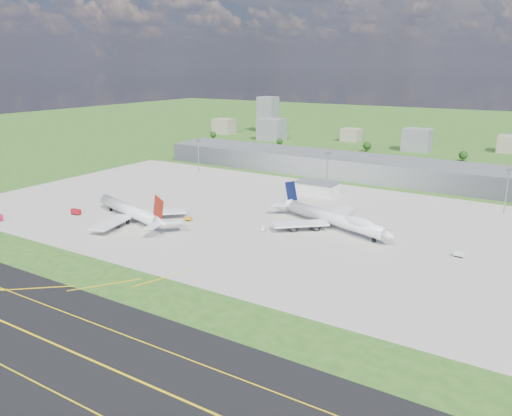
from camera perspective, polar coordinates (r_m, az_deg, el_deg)
The scene contains 24 objects.
ground at distance 379.75m, azimuth 8.81°, elevation 3.36°, with size 1400.00×1400.00×0.00m, color #2C541A.
taxiway at distance 183.92m, azimuth -25.84°, elevation -12.13°, with size 1400.00×60.00×0.06m, color black.
apron at distance 279.74m, azimuth 1.82°, elevation -1.01°, with size 360.00×190.00×0.08m, color #9C988E.
terminal at distance 391.84m, azimuth 9.72°, elevation 4.83°, with size 300.00×42.00×15.00m, color gray.
ops_building at distance 330.29m, azimuth 7.02°, elevation 2.24°, with size 26.00×16.00×8.00m, color silver.
mast_west at distance 396.80m, azimuth -6.62°, elevation 6.59°, with size 3.50×2.00×25.90m.
mast_center at distance 340.80m, azimuth 8.17°, elevation 4.99°, with size 3.50×2.00×25.90m.
mast_east at distance 314.70m, azimuth 26.82°, elevation 2.50°, with size 3.50×2.00×25.90m.
airliner_red_twin at distance 278.33m, azimuth -13.99°, elevation -0.44°, with size 71.53×54.53×20.08m.
airliner_blue_quad at distance 260.24m, azimuth 8.96°, elevation -1.24°, with size 74.42×56.90×20.09m.
crash_tender at distance 301.21m, azimuth -19.89°, elevation -0.44°, with size 6.05×3.01×3.10m.
tug_yellow at distance 274.56m, azimuth -7.72°, elevation -1.28°, with size 4.29×2.96×1.92m.
van_white_near at distance 256.41m, azimuth 0.85°, elevation -2.33°, with size 3.63×4.92×2.33m.
van_white_far at distance 238.96m, azimuth 22.20°, elevation -4.97°, with size 4.60×2.43×2.34m.
bldg_far_w at distance 631.91m, azimuth -3.68°, elevation 9.34°, with size 24.00×20.00×18.00m, color gray.
bldg_w at distance 571.97m, azimuth 1.79°, elevation 8.97°, with size 28.00×22.00×24.00m, color slate.
bldg_cw at distance 574.47m, azimuth 10.82°, elevation 8.22°, with size 20.00×18.00×14.00m, color gray.
bldg_c at distance 521.87m, azimuth 17.90°, elevation 7.42°, with size 26.00×20.00×22.00m, color slate.
bldg_ce at distance 548.93m, azimuth 27.07°, elevation 6.52°, with size 22.00×24.00×16.00m, color gray.
bldg_tall_w at distance 642.46m, azimuth 1.37°, elevation 10.64°, with size 22.00×20.00×44.00m, color slate.
tree_far_w at distance 580.56m, azimuth -4.91°, elevation 8.34°, with size 7.20×7.20×8.80m.
tree_w at distance 528.11m, azimuth 2.71°, elevation 7.59°, with size 6.75×6.75×8.25m.
tree_c at distance 505.27m, azimuth 12.58°, elevation 6.96°, with size 8.10×8.10×9.90m.
tree_e at distance 479.01m, azimuth 22.61°, elevation 5.60°, with size 7.65×7.65×9.35m.
Camera 1 is at (142.77, -192.27, 81.74)m, focal length 35.00 mm.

